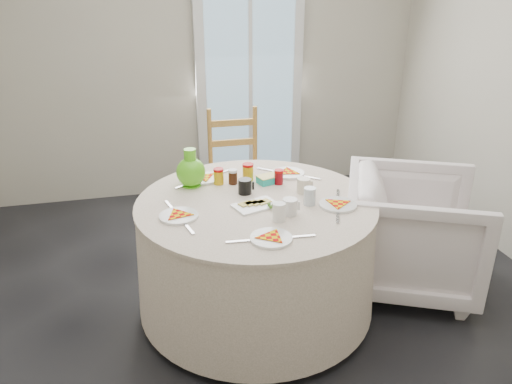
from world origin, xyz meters
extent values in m
plane|color=black|center=(0.00, 0.00, 0.00)|extent=(4.00, 4.00, 0.00)
cube|color=#BCB5A3|center=(0.00, 2.00, 1.30)|extent=(4.00, 0.02, 2.60)
cube|color=silver|center=(0.40, 1.95, 1.05)|extent=(1.00, 0.08, 2.10)
cylinder|color=#FDE6D1|center=(-0.01, 0.00, 0.38)|extent=(1.46, 1.46, 0.74)
imported|color=white|center=(1.06, 0.01, 0.39)|extent=(1.07, 1.10, 0.87)
cube|color=#19B3A3|center=(0.13, 0.25, 0.79)|extent=(0.15, 0.13, 0.05)
camera|label=1|loc=(-0.63, -2.59, 1.96)|focal=35.00mm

